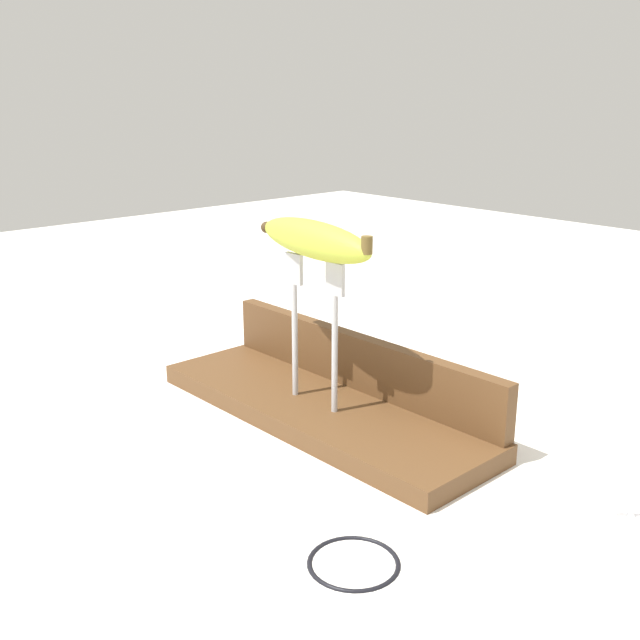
% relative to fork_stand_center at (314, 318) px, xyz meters
% --- Properties ---
extents(ground_plane, '(3.00, 3.00, 0.00)m').
position_rel_fork_stand_center_xyz_m(ground_plane, '(0.00, 0.01, -0.13)').
color(ground_plane, silver).
extents(wooden_board, '(0.45, 0.15, 0.02)m').
position_rel_fork_stand_center_xyz_m(wooden_board, '(0.00, 0.01, -0.12)').
color(wooden_board, brown).
rests_on(wooden_board, ground).
extents(board_backstop, '(0.44, 0.02, 0.07)m').
position_rel_fork_stand_center_xyz_m(board_backstop, '(0.00, 0.07, -0.07)').
color(board_backstop, brown).
rests_on(board_backstop, wooden_board).
extents(fork_stand_center, '(0.09, 0.01, 0.17)m').
position_rel_fork_stand_center_xyz_m(fork_stand_center, '(0.00, 0.00, 0.00)').
color(fork_stand_center, '#B2B2B7').
rests_on(fork_stand_center, wooden_board).
extents(banana_raised_center, '(0.20, 0.07, 0.04)m').
position_rel_fork_stand_center_xyz_m(banana_raised_center, '(-0.00, 0.00, 0.09)').
color(banana_raised_center, '#B2C138').
rests_on(banana_raised_center, fork_stand_center).
extents(wire_coil, '(0.08, 0.08, 0.00)m').
position_rel_fork_stand_center_xyz_m(wire_coil, '(0.23, -0.17, -0.13)').
color(wire_coil, black).
rests_on(wire_coil, ground).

